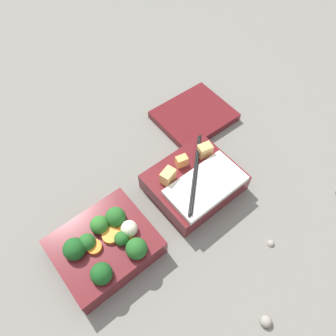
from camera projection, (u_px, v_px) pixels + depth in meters
ground_plane at (152, 218)px, 0.66m from camera, size 3.00×3.00×0.00m
bento_tray_vegetable at (105, 244)px, 0.60m from camera, size 0.18×0.15×0.08m
bento_tray_rice at (195, 182)px, 0.68m from camera, size 0.18×0.15×0.07m
bento_lid at (194, 116)px, 0.80m from camera, size 0.18×0.15×0.02m
pebble_1 at (271, 243)px, 0.63m from camera, size 0.01×0.01×0.01m
pebble_3 at (266, 321)px, 0.55m from camera, size 0.02×0.02×0.02m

